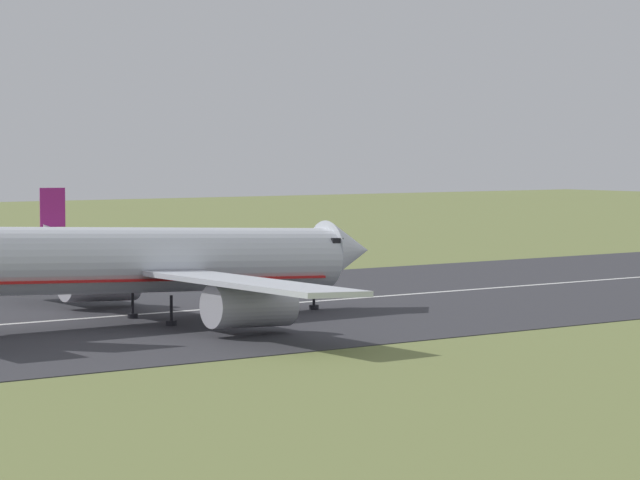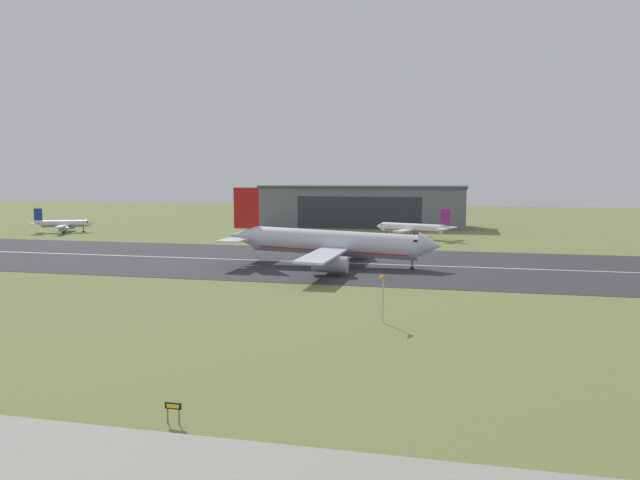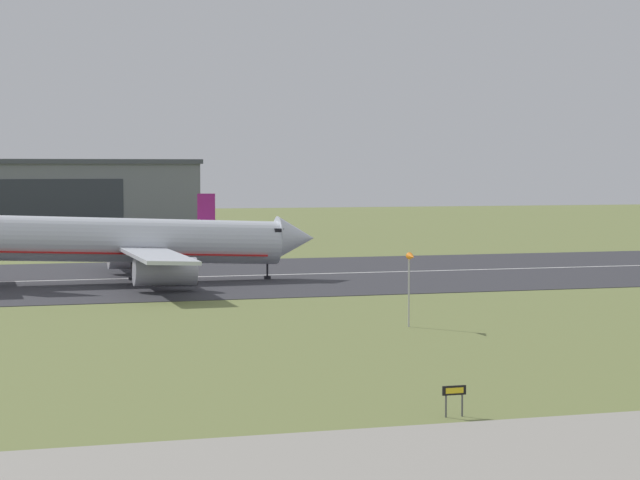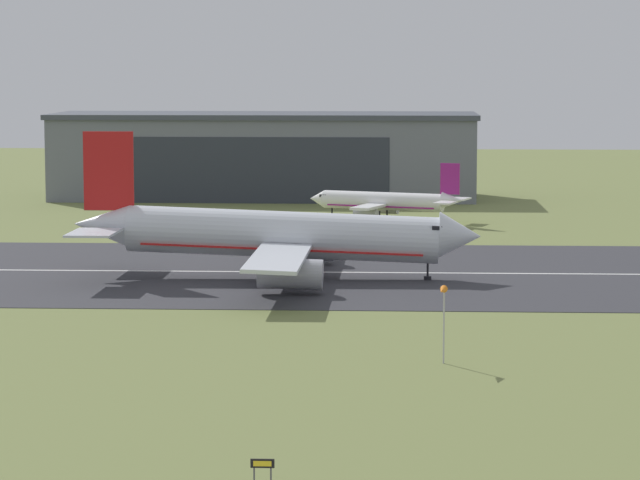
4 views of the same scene
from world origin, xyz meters
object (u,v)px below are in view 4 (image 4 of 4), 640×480
(windsock_pole, at_px, (443,296))
(runway_sign, at_px, (262,466))
(airplane_parked_west, at_px, (385,202))
(airplane_landing, at_px, (279,236))

(windsock_pole, distance_m, runway_sign, 37.68)
(airplane_parked_west, bearing_deg, airplane_landing, -100.39)
(airplane_parked_west, relative_size, runway_sign, 14.75)
(airplane_parked_west, height_order, windsock_pole, airplane_parked_west)
(windsock_pole, bearing_deg, airplane_landing, 109.08)
(windsock_pole, xyz_separation_m, runway_sign, (-11.20, -35.72, -4.34))
(windsock_pole, height_order, runway_sign, windsock_pole)
(airplane_landing, height_order, windsock_pole, airplane_landing)
(airplane_landing, relative_size, airplane_parked_west, 1.96)
(airplane_parked_west, distance_m, windsock_pole, 110.08)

